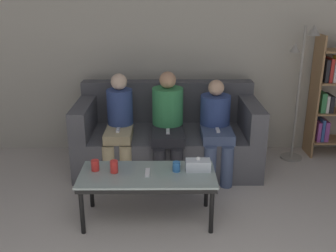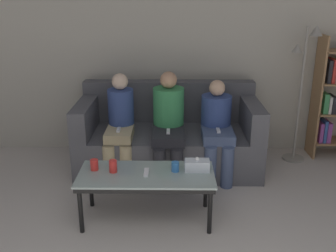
# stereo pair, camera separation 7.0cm
# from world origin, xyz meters

# --- Properties ---
(wall_back) EXTENTS (12.00, 0.06, 2.60)m
(wall_back) POSITION_xyz_m (0.00, 3.93, 1.30)
(wall_back) COLOR #B7B2A3
(wall_back) RESTS_ON ground_plane
(couch) EXTENTS (2.06, 0.98, 0.95)m
(couch) POSITION_xyz_m (0.00, 3.37, 0.34)
(couch) COLOR #515156
(couch) RESTS_ON ground_plane
(coffee_table) EXTENTS (1.20, 0.54, 0.46)m
(coffee_table) POSITION_xyz_m (-0.19, 2.19, 0.41)
(coffee_table) COLOR #8C9E99
(coffee_table) RESTS_ON ground_plane
(cup_near_left) EXTENTS (0.07, 0.07, 0.11)m
(cup_near_left) POSITION_xyz_m (-0.48, 2.22, 0.51)
(cup_near_left) COLOR red
(cup_near_left) RESTS_ON coffee_table
(cup_near_right) EXTENTS (0.07, 0.07, 0.10)m
(cup_near_right) POSITION_xyz_m (-0.65, 2.26, 0.51)
(cup_near_right) COLOR red
(cup_near_right) RESTS_ON coffee_table
(cup_far_center) EXTENTS (0.07, 0.07, 0.09)m
(cup_far_center) POSITION_xyz_m (0.07, 2.24, 0.50)
(cup_far_center) COLOR #3372BF
(cup_far_center) RESTS_ON coffee_table
(tissue_box) EXTENTS (0.22, 0.12, 0.13)m
(tissue_box) POSITION_xyz_m (0.27, 2.25, 0.51)
(tissue_box) COLOR silver
(tissue_box) RESTS_ON coffee_table
(game_remote) EXTENTS (0.04, 0.15, 0.02)m
(game_remote) POSITION_xyz_m (-0.19, 2.19, 0.47)
(game_remote) COLOR white
(game_remote) RESTS_ON coffee_table
(standing_lamp) EXTENTS (0.31, 0.26, 1.62)m
(standing_lamp) POSITION_xyz_m (1.56, 3.56, 0.99)
(standing_lamp) COLOR gray
(standing_lamp) RESTS_ON ground_plane
(seated_person_left_end) EXTENTS (0.31, 0.63, 1.13)m
(seated_person_left_end) POSITION_xyz_m (-0.53, 3.14, 0.60)
(seated_person_left_end) COLOR tan
(seated_person_left_end) RESTS_ON ground_plane
(seated_person_mid_left) EXTENTS (0.34, 0.74, 1.15)m
(seated_person_mid_left) POSITION_xyz_m (0.00, 3.14, 0.62)
(seated_person_mid_left) COLOR #28282D
(seated_person_mid_left) RESTS_ON ground_plane
(seated_person_mid_right) EXTENTS (0.33, 0.67, 1.06)m
(seated_person_mid_right) POSITION_xyz_m (0.53, 3.14, 0.58)
(seated_person_mid_right) COLOR #47567A
(seated_person_mid_right) RESTS_ON ground_plane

